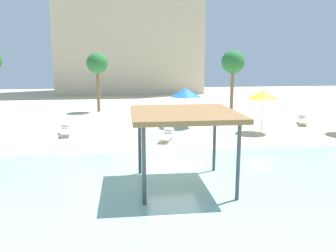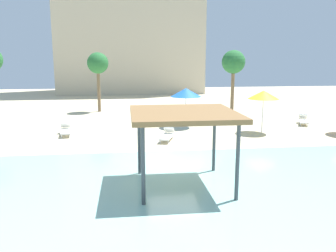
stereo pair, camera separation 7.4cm
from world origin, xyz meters
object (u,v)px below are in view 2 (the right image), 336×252
Objects in this scene: palm_tree_0 at (233,63)px; palm_tree_2 at (98,64)px; beach_umbrella_yellow_3 at (264,95)px; lounge_chair_0 at (167,135)px; lounge_chair_3 at (303,120)px; lounge_chair_1 at (66,130)px; beach_umbrella_blue_1 at (186,92)px; shade_pavilion at (184,117)px.

palm_tree_2 is at bearing 158.61° from palm_tree_0.
beach_umbrella_yellow_3 is 6.39m from palm_tree_0.
lounge_chair_0 is 13.49m from palm_tree_2.
lounge_chair_1 is at bearing -60.71° from lounge_chair_3.
beach_umbrella_blue_1 is 1.40× the size of lounge_chair_0.
lounge_chair_1 and lounge_chair_3 have the same top height.
beach_umbrella_blue_1 is 4.89m from lounge_chair_0.
palm_tree_0 reaches higher than shade_pavilion.
palm_tree_0 is (12.66, 5.29, 4.11)m from lounge_chair_1.
shade_pavilion is 2.02× the size of lounge_chair_1.
shade_pavilion reaches higher than beach_umbrella_blue_1.
palm_tree_0 is at bearing -106.22° from lounge_chair_3.
lounge_chair_3 is 0.37× the size of palm_tree_2.
shade_pavilion is 1.41× the size of beach_umbrella_yellow_3.
lounge_chair_3 is 0.36× the size of palm_tree_0.
beach_umbrella_blue_1 is 8.61m from lounge_chair_1.
palm_tree_0 reaches higher than lounge_chair_3.
lounge_chair_0 and lounge_chair_3 have the same top height.
palm_tree_0 is (-0.21, 6.09, 1.92)m from beach_umbrella_yellow_3.
lounge_chair_1 is at bearing 176.43° from beach_umbrella_yellow_3.
lounge_chair_1 is at bearing -157.32° from palm_tree_0.
palm_tree_2 reaches higher than lounge_chair_0.
shade_pavilion is 8.04m from lounge_chair_0.
palm_tree_0 reaches higher than lounge_chair_1.
beach_umbrella_yellow_3 is (4.72, -2.55, 0.05)m from beach_umbrella_blue_1.
lounge_chair_3 is at bearing 46.28° from shade_pavilion.
shade_pavilion is 16.66m from palm_tree_0.
lounge_chair_0 and lounge_chair_1 have the same top height.
beach_umbrella_yellow_3 is at bearing 53.22° from shade_pavilion.
beach_umbrella_blue_1 is at bearing -49.86° from palm_tree_2.
beach_umbrella_yellow_3 is (6.81, 9.11, -0.25)m from shade_pavilion.
shade_pavilion is 20.18m from palm_tree_2.
lounge_chair_0 is 6.74m from lounge_chair_1.
palm_tree_2 is at bearing 103.18° from shade_pavilion.
palm_tree_0 is (6.32, 7.55, 4.11)m from lounge_chair_0.
beach_umbrella_yellow_3 reaches higher than lounge_chair_0.
beach_umbrella_blue_1 is 5.36m from beach_umbrella_yellow_3.
lounge_chair_1 is 0.99× the size of lounge_chair_3.
shade_pavilion is at bearing 23.64° from lounge_chair_1.
beach_umbrella_yellow_3 is 0.51× the size of palm_tree_0.
palm_tree_0 is (4.51, 3.54, 1.97)m from beach_umbrella_blue_1.
beach_umbrella_blue_1 is at bearing 174.22° from lounge_chair_0.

